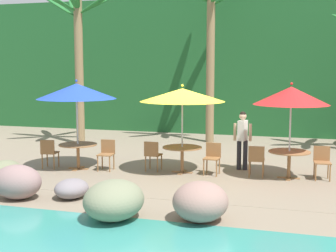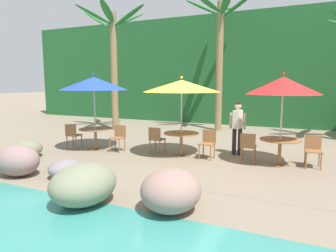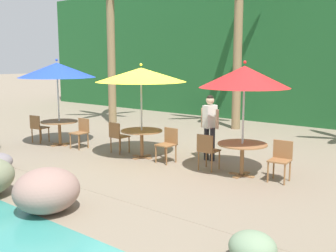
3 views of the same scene
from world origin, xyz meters
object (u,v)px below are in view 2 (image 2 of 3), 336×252
(chair_blue_seaward, at_px, (118,136))
(chair_red_inland, at_px, (248,145))
(dining_table_yellow, at_px, (181,137))
(waiter_in_white, at_px, (238,124))
(palm_tree_nearest, at_px, (113,48))
(dining_table_red, at_px, (280,144))
(palm_tree_second, at_px, (220,42))
(chair_blue_inland, at_px, (73,134))
(chair_yellow_inland, at_px, (156,138))
(dining_table_blue, at_px, (95,132))
(umbrella_blue, at_px, (94,83))
(chair_red_seaward, at_px, (313,149))
(umbrella_red, at_px, (283,86))
(umbrella_yellow, at_px, (182,86))
(chair_yellow_seaward, at_px, (208,142))

(chair_blue_seaward, bearing_deg, chair_red_inland, 3.55)
(dining_table_yellow, height_order, chair_red_inland, chair_red_inland)
(waiter_in_white, bearing_deg, palm_tree_nearest, 156.90)
(dining_table_red, relative_size, palm_tree_second, 0.18)
(chair_blue_inland, xyz_separation_m, chair_yellow_inland, (3.00, 0.53, 0.00))
(chair_blue_seaward, height_order, dining_table_red, chair_blue_seaward)
(palm_tree_nearest, bearing_deg, dining_table_blue, -63.70)
(umbrella_blue, height_order, dining_table_yellow, umbrella_blue)
(dining_table_red, bearing_deg, palm_tree_nearest, 155.99)
(chair_blue_inland, relative_size, chair_red_seaward, 1.00)
(dining_table_yellow, relative_size, chair_red_seaward, 1.26)
(umbrella_red, height_order, chair_red_inland, umbrella_red)
(umbrella_red, distance_m, palm_tree_nearest, 8.86)
(chair_blue_seaward, height_order, umbrella_red, umbrella_red)
(chair_blue_seaward, bearing_deg, chair_blue_inland, -168.31)
(dining_table_yellow, bearing_deg, umbrella_yellow, -159.44)
(palm_tree_second, bearing_deg, chair_blue_seaward, -107.66)
(chair_yellow_inland, bearing_deg, dining_table_blue, -171.45)
(chair_red_seaward, distance_m, palm_tree_nearest, 10.00)
(umbrella_yellow, xyz_separation_m, chair_red_seaward, (3.74, 0.32, -1.68))
(chair_yellow_inland, relative_size, waiter_in_white, 0.51)
(dining_table_red, bearing_deg, chair_blue_inland, -173.74)
(chair_yellow_inland, bearing_deg, dining_table_red, 3.21)
(chair_red_inland, bearing_deg, dining_table_red, 8.84)
(chair_yellow_seaward, height_order, umbrella_red, umbrella_red)
(palm_tree_nearest, bearing_deg, chair_blue_seaward, -53.99)
(dining_table_blue, xyz_separation_m, dining_table_yellow, (3.02, 0.39, 0.00))
(chair_red_inland, bearing_deg, chair_yellow_inland, -178.44)
(chair_blue_inland, relative_size, palm_tree_nearest, 0.15)
(umbrella_blue, bearing_deg, palm_tree_nearest, 116.30)
(dining_table_yellow, relative_size, chair_yellow_seaward, 1.26)
(chair_blue_seaward, bearing_deg, umbrella_red, 4.44)
(chair_yellow_seaward, bearing_deg, chair_yellow_inland, -175.87)
(chair_yellow_seaward, height_order, palm_tree_nearest, palm_tree_nearest)
(chair_blue_seaward, relative_size, chair_yellow_seaward, 1.00)
(dining_table_yellow, relative_size, chair_yellow_inland, 1.26)
(chair_yellow_seaward, bearing_deg, chair_red_inland, -2.09)
(dining_table_yellow, height_order, waiter_in_white, waiter_in_white)
(dining_table_red, bearing_deg, dining_table_yellow, -177.12)
(umbrella_blue, distance_m, chair_red_seaward, 7.02)
(umbrella_blue, distance_m, dining_table_red, 6.17)
(umbrella_red, relative_size, palm_tree_nearest, 0.44)
(umbrella_blue, relative_size, chair_red_inland, 2.99)
(waiter_in_white, bearing_deg, dining_table_yellow, -151.05)
(umbrella_red, bearing_deg, dining_table_yellow, -177.12)
(dining_table_blue, xyz_separation_m, palm_tree_nearest, (-2.01, 4.07, 3.34))
(chair_yellow_seaward, height_order, waiter_in_white, waiter_in_white)
(dining_table_blue, relative_size, palm_tree_nearest, 0.19)
(dining_table_yellow, bearing_deg, chair_red_seaward, 4.82)
(chair_blue_inland, bearing_deg, dining_table_red, 6.26)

